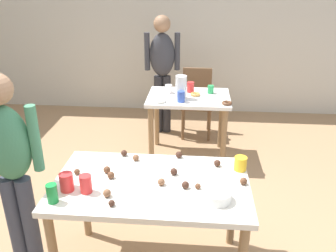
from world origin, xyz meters
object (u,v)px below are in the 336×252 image
Objects in this scene: dining_table_near at (152,194)px; person_girl_near at (10,161)px; chair_far_table at (197,98)px; mixing_bowl at (217,196)px; pitcher_far at (181,87)px; dining_table_far at (188,107)px; person_adult_far at (162,65)px; soda_can at (52,193)px.

person_girl_near is at bearing -177.59° from dining_table_near.
chair_far_table is 2.66m from mixing_bowl.
pitcher_far is at bearing -102.57° from chair_far_table.
dining_table_far is at bearing 96.96° from mixing_bowl.
person_adult_far reaches higher than soda_can.
mixing_bowl is at bearing -77.09° from person_adult_far.
person_adult_far is at bearing 73.29° from person_girl_near.
person_girl_near is at bearing -106.71° from person_adult_far.
dining_table_far is at bearing 45.00° from pitcher_far.
dining_table_near is 0.88× the size of person_girl_near.
mixing_bowl is at bearing -5.44° from person_girl_near.
pitcher_far is at bearing -135.00° from dining_table_far.
person_adult_far is (-0.18, 2.47, 0.27)m from dining_table_near.
person_adult_far is (-0.37, 0.68, 0.31)m from dining_table_far.
mixing_bowl is at bearing -83.04° from dining_table_far.
dining_table_near is 0.65m from soda_can.
person_adult_far is at bearing 94.08° from dining_table_near.
dining_table_near is at bearing 2.41° from person_girl_near.
dining_table_far is 5.34× the size of mixing_bowl.
person_girl_near reaches higher than chair_far_table.
chair_far_table is 0.88m from pitcher_far.
dining_table_far is 3.59× the size of pitcher_far.
dining_table_far is 0.28m from pitcher_far.
person_adult_far is at bearing 110.27° from pitcher_far.
dining_table_near is 1.42× the size of dining_table_far.
mixing_bowl is at bearing -21.47° from dining_table_near.
chair_far_table is 7.13× the size of soda_can.
chair_far_table is 0.56× the size of person_adult_far.
person_girl_near is 12.16× the size of soda_can.
dining_table_far is 0.62× the size of person_girl_near.
chair_far_table is at bearing 72.97° from soda_can.
person_adult_far is at bearing 81.95° from soda_can.
chair_far_table is (0.28, 2.48, -0.16)m from dining_table_near.
pitcher_far is (0.67, 1.98, 0.07)m from soda_can.
mixing_bowl is at bearing -86.73° from chair_far_table.
person_adult_far is 9.03× the size of mixing_bowl.
person_girl_near is 2.62m from person_adult_far.
mixing_bowl is 1.00m from soda_can.
mixing_bowl is 1.40× the size of soda_can.
person_girl_near reaches higher than mixing_bowl.
person_girl_near is 0.96× the size of person_adult_far.
person_girl_near is (-1.21, -2.51, 0.39)m from chair_far_table.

